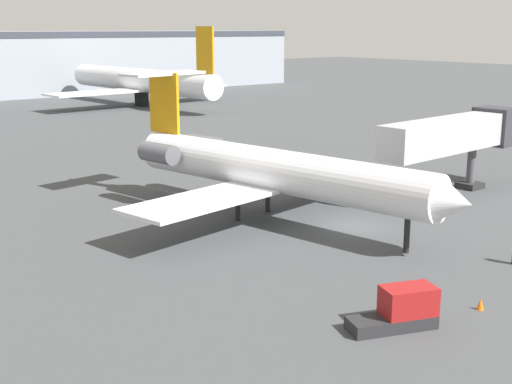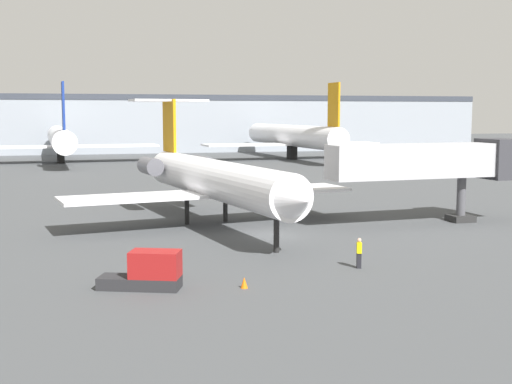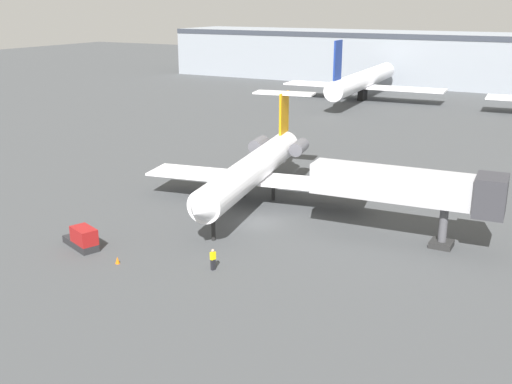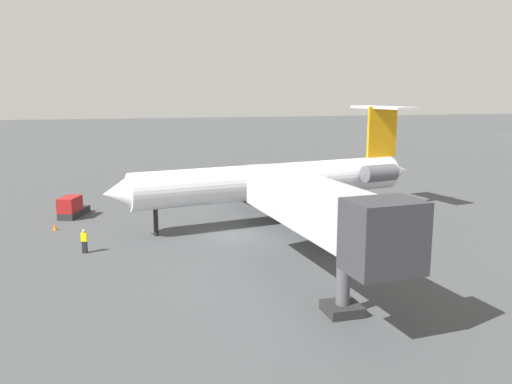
# 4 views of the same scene
# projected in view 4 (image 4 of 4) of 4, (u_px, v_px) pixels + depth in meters

# --- Properties ---
(ground_plane) EXTENTS (400.00, 400.00, 0.10)m
(ground_plane) POSITION_uv_depth(u_px,v_px,m) (231.00, 235.00, 41.70)
(ground_plane) COLOR #424447
(regional_jet) EXTENTS (23.03, 28.77, 9.77)m
(regional_jet) POSITION_uv_depth(u_px,v_px,m) (282.00, 180.00, 45.38)
(regional_jet) COLOR white
(regional_jet) RESTS_ON ground_plane
(jet_bridge) EXTENTS (16.04, 3.97, 6.51)m
(jet_bridge) POSITION_uv_depth(u_px,v_px,m) (324.00, 211.00, 28.08)
(jet_bridge) COLOR #ADADB2
(jet_bridge) RESTS_ON ground_plane
(ground_crew_marshaller) EXTENTS (0.36, 0.46, 1.69)m
(ground_crew_marshaller) POSITION_uv_depth(u_px,v_px,m) (84.00, 241.00, 36.76)
(ground_crew_marshaller) COLOR black
(ground_crew_marshaller) RESTS_ON ground_plane
(baggage_tug_lead) EXTENTS (4.24, 2.73, 1.90)m
(baggage_tug_lead) POSITION_uv_depth(u_px,v_px,m) (72.00, 208.00, 47.48)
(baggage_tug_lead) COLOR #262628
(baggage_tug_lead) RESTS_ON ground_plane
(traffic_cone_near) EXTENTS (0.36, 0.36, 0.55)m
(traffic_cone_near) POSITION_uv_depth(u_px,v_px,m) (55.00, 227.00, 42.99)
(traffic_cone_near) COLOR orange
(traffic_cone_near) RESTS_ON ground_plane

